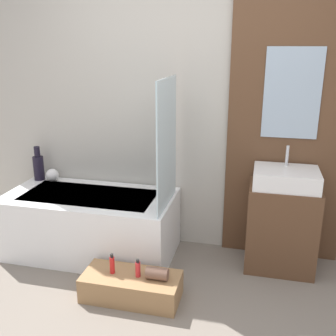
% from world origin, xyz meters
% --- Properties ---
extents(wall_tiled_back, '(4.20, 0.06, 2.60)m').
position_xyz_m(wall_tiled_back, '(0.00, 1.58, 1.30)').
color(wall_tiled_back, '#B7B2A8').
rests_on(wall_tiled_back, ground_plane).
extents(wall_wood_accent, '(0.99, 0.04, 2.60)m').
position_xyz_m(wall_wood_accent, '(0.76, 1.53, 1.31)').
color(wall_wood_accent, brown).
rests_on(wall_wood_accent, ground_plane).
extents(bathtub, '(1.47, 0.73, 0.55)m').
position_xyz_m(bathtub, '(-0.87, 1.17, 0.28)').
color(bathtub, white).
rests_on(bathtub, ground_plane).
extents(glass_shower_screen, '(0.01, 0.60, 1.02)m').
position_xyz_m(glass_shower_screen, '(-0.17, 1.12, 1.06)').
color(glass_shower_screen, silver).
rests_on(glass_shower_screen, bathtub).
extents(wooden_step_bench, '(0.72, 0.33, 0.19)m').
position_xyz_m(wooden_step_bench, '(-0.31, 0.60, 0.09)').
color(wooden_step_bench, '#997047').
rests_on(wooden_step_bench, ground_plane).
extents(vanity_cabinet, '(0.55, 0.41, 0.72)m').
position_xyz_m(vanity_cabinet, '(0.76, 1.31, 0.36)').
color(vanity_cabinet, brown).
rests_on(vanity_cabinet, ground_plane).
extents(sink, '(0.50, 0.38, 0.31)m').
position_xyz_m(sink, '(0.76, 1.31, 0.79)').
color(sink, white).
rests_on(sink, vanity_cabinet).
extents(vase_tall_dark, '(0.10, 0.10, 0.33)m').
position_xyz_m(vase_tall_dark, '(-1.51, 1.43, 0.69)').
color(vase_tall_dark, black).
rests_on(vase_tall_dark, bathtub).
extents(vase_round_light, '(0.12, 0.12, 0.12)m').
position_xyz_m(vase_round_light, '(-1.37, 1.42, 0.61)').
color(vase_round_light, white).
rests_on(vase_round_light, bathtub).
extents(bottle_soap_primary, '(0.04, 0.04, 0.16)m').
position_xyz_m(bottle_soap_primary, '(-0.46, 0.60, 0.26)').
color(bottle_soap_primary, red).
rests_on(bottle_soap_primary, wooden_step_bench).
extents(bottle_soap_secondary, '(0.04, 0.04, 0.14)m').
position_xyz_m(bottle_soap_secondary, '(-0.26, 0.60, 0.25)').
color(bottle_soap_secondary, red).
rests_on(bottle_soap_secondary, wooden_step_bench).
extents(towel_roll, '(0.16, 0.09, 0.09)m').
position_xyz_m(towel_roll, '(-0.12, 0.60, 0.23)').
color(towel_roll, brown).
rests_on(towel_roll, wooden_step_bench).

